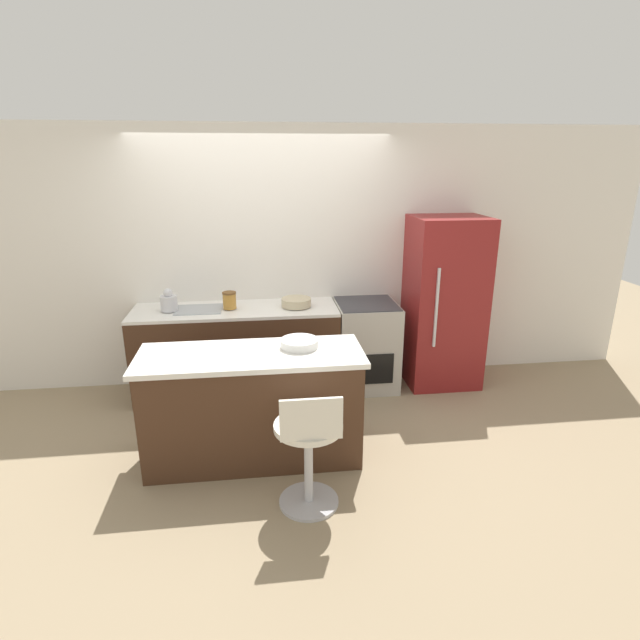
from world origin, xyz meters
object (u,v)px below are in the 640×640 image
Objects in this scene: refrigerator at (444,303)px; kettle at (169,302)px; stool_chair at (309,449)px; mixing_bowl at (296,302)px; oven_range at (366,345)px.

refrigerator is 2.73m from kettle.
stool_chair is (-1.59, -1.85, -0.42)m from refrigerator.
kettle reaches higher than stool_chair.
kettle is 0.74× the size of mixing_bowl.
kettle is (-1.92, -0.01, 0.54)m from oven_range.
refrigerator is 8.04× the size of kettle.
stool_chair is (-0.78, -1.85, 0.00)m from oven_range.
stool_chair is at bearing -58.06° from kettle.
stool_chair reaches higher than oven_range.
refrigerator is 1.93× the size of stool_chair.
stool_chair is 1.90m from mixing_bowl.
stool_chair is 2.22m from kettle.
kettle is at bearing -179.56° from oven_range.
oven_range is 3.08× the size of mixing_bowl.
mixing_bowl is at bearing -179.28° from refrigerator.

